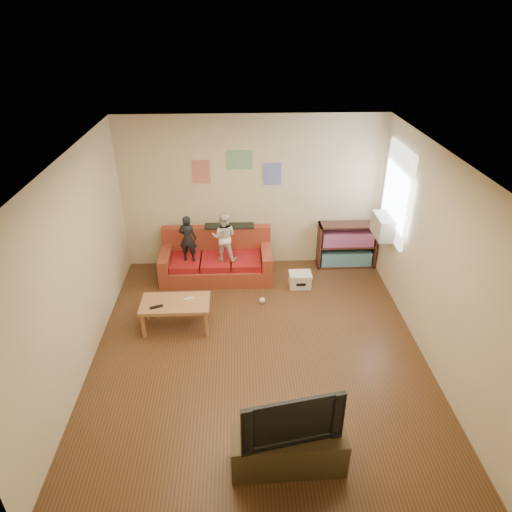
{
  "coord_description": "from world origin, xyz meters",
  "views": [
    {
      "loc": [
        -0.24,
        -4.91,
        4.2
      ],
      "look_at": [
        0.0,
        0.8,
        1.05
      ],
      "focal_mm": 32.0,
      "sensor_mm": 36.0,
      "label": 1
    }
  ],
  "objects_px": {
    "child_a": "(188,239)",
    "file_box": "(300,280)",
    "coffee_table": "(175,306)",
    "child_b": "(224,237)",
    "tv_stand": "(288,451)",
    "sofa": "(217,261)",
    "television": "(290,415)",
    "bookshelf": "(346,247)"
  },
  "relations": [
    {
      "from": "child_a",
      "to": "file_box",
      "type": "xyz_separation_m",
      "value": [
        1.87,
        -0.28,
        -0.68
      ]
    },
    {
      "from": "coffee_table",
      "to": "file_box",
      "type": "distance_m",
      "value": 2.23
    },
    {
      "from": "child_b",
      "to": "tv_stand",
      "type": "height_order",
      "value": "child_b"
    },
    {
      "from": "sofa",
      "to": "child_a",
      "type": "xyz_separation_m",
      "value": [
        -0.45,
        -0.17,
        0.53
      ]
    },
    {
      "from": "sofa",
      "to": "child_b",
      "type": "bearing_deg",
      "value": -48.1
    },
    {
      "from": "child_a",
      "to": "television",
      "type": "bearing_deg",
      "value": 119.3
    },
    {
      "from": "child_b",
      "to": "tv_stand",
      "type": "distance_m",
      "value": 3.83
    },
    {
      "from": "child_b",
      "to": "television",
      "type": "distance_m",
      "value": 3.78
    },
    {
      "from": "bookshelf",
      "to": "tv_stand",
      "type": "bearing_deg",
      "value": -109.77
    },
    {
      "from": "sofa",
      "to": "television",
      "type": "xyz_separation_m",
      "value": [
        0.86,
        -3.88,
        0.45
      ]
    },
    {
      "from": "child_a",
      "to": "file_box",
      "type": "relative_size",
      "value": 2.19
    },
    {
      "from": "file_box",
      "to": "tv_stand",
      "type": "relative_size",
      "value": 0.32
    },
    {
      "from": "tv_stand",
      "to": "television",
      "type": "distance_m",
      "value": 0.51
    },
    {
      "from": "child_a",
      "to": "bookshelf",
      "type": "relative_size",
      "value": 0.79
    },
    {
      "from": "file_box",
      "to": "tv_stand",
      "type": "bearing_deg",
      "value": -99.3
    },
    {
      "from": "sofa",
      "to": "child_a",
      "type": "height_order",
      "value": "child_a"
    },
    {
      "from": "bookshelf",
      "to": "tv_stand",
      "type": "xyz_separation_m",
      "value": [
        -1.48,
        -4.12,
        -0.15
      ]
    },
    {
      "from": "child_b",
      "to": "coffee_table",
      "type": "distance_m",
      "value": 1.56
    },
    {
      "from": "bookshelf",
      "to": "tv_stand",
      "type": "height_order",
      "value": "bookshelf"
    },
    {
      "from": "tv_stand",
      "to": "television",
      "type": "relative_size",
      "value": 1.15
    },
    {
      "from": "file_box",
      "to": "television",
      "type": "height_order",
      "value": "television"
    },
    {
      "from": "child_a",
      "to": "coffee_table",
      "type": "height_order",
      "value": "child_a"
    },
    {
      "from": "tv_stand",
      "to": "bookshelf",
      "type": "bearing_deg",
      "value": 68.51
    },
    {
      "from": "coffee_table",
      "to": "television",
      "type": "bearing_deg",
      "value": -59.65
    },
    {
      "from": "file_box",
      "to": "tv_stand",
      "type": "height_order",
      "value": "tv_stand"
    },
    {
      "from": "sofa",
      "to": "coffee_table",
      "type": "height_order",
      "value": "sofa"
    },
    {
      "from": "sofa",
      "to": "coffee_table",
      "type": "distance_m",
      "value": 1.59
    },
    {
      "from": "sofa",
      "to": "television",
      "type": "height_order",
      "value": "television"
    },
    {
      "from": "coffee_table",
      "to": "television",
      "type": "height_order",
      "value": "television"
    },
    {
      "from": "coffee_table",
      "to": "bookshelf",
      "type": "xyz_separation_m",
      "value": [
        2.88,
        1.73,
        -0.01
      ]
    },
    {
      "from": "file_box",
      "to": "television",
      "type": "relative_size",
      "value": 0.37
    },
    {
      "from": "child_b",
      "to": "bookshelf",
      "type": "distance_m",
      "value": 2.27
    },
    {
      "from": "sofa",
      "to": "file_box",
      "type": "relative_size",
      "value": 5.11
    },
    {
      "from": "sofa",
      "to": "file_box",
      "type": "bearing_deg",
      "value": -17.52
    },
    {
      "from": "coffee_table",
      "to": "bookshelf",
      "type": "distance_m",
      "value": 3.36
    },
    {
      "from": "child_a",
      "to": "coffee_table",
      "type": "bearing_deg",
      "value": 95.96
    },
    {
      "from": "child_b",
      "to": "coffee_table",
      "type": "height_order",
      "value": "child_b"
    },
    {
      "from": "file_box",
      "to": "sofa",
      "type": "bearing_deg",
      "value": 162.48
    },
    {
      "from": "child_a",
      "to": "child_b",
      "type": "bearing_deg",
      "value": -170.12
    },
    {
      "from": "coffee_table",
      "to": "tv_stand",
      "type": "distance_m",
      "value": 2.77
    },
    {
      "from": "bookshelf",
      "to": "child_a",
      "type": "bearing_deg",
      "value": -171.62
    },
    {
      "from": "bookshelf",
      "to": "television",
      "type": "distance_m",
      "value": 4.4
    }
  ]
}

